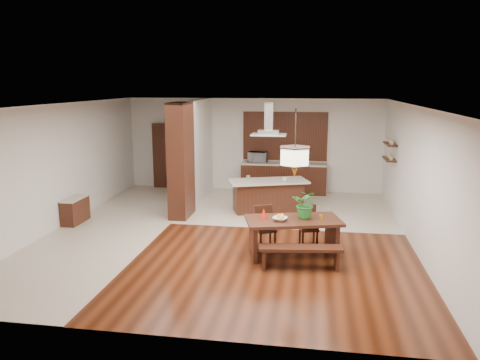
% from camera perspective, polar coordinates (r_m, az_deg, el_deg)
% --- Properties ---
extents(room_shell, '(9.00, 9.04, 2.92)m').
position_cam_1_polar(room_shell, '(10.29, -1.65, 4.48)').
color(room_shell, '#38160A').
rests_on(room_shell, ground).
extents(tile_hallway, '(2.50, 9.00, 0.01)m').
position_cam_1_polar(tile_hallway, '(11.56, -15.18, -5.57)').
color(tile_hallway, beige).
rests_on(tile_hallway, ground).
extents(tile_kitchen, '(5.50, 4.00, 0.01)m').
position_cam_1_polar(tile_kitchen, '(12.99, 5.90, -3.30)').
color(tile_kitchen, beige).
rests_on(tile_kitchen, ground).
extents(soffit_band, '(8.00, 9.00, 0.02)m').
position_cam_1_polar(soffit_band, '(10.22, -1.68, 9.06)').
color(soffit_band, '#39210E').
rests_on(soffit_band, room_shell).
extents(partition_pier, '(0.45, 1.00, 2.90)m').
position_cam_1_polar(partition_pier, '(11.86, -7.22, 2.37)').
color(partition_pier, black).
rests_on(partition_pier, ground).
extents(partition_stub, '(0.18, 2.40, 2.90)m').
position_cam_1_polar(partition_stub, '(13.87, -4.80, 3.77)').
color(partition_stub, silver).
rests_on(partition_stub, ground).
extents(hallway_console, '(0.37, 0.88, 0.63)m').
position_cam_1_polar(hallway_console, '(12.11, -19.46, -3.52)').
color(hallway_console, black).
rests_on(hallway_console, ground).
extents(hallway_doorway, '(1.10, 0.20, 2.10)m').
position_cam_1_polar(hallway_doorway, '(15.33, -8.52, 2.93)').
color(hallway_doorway, black).
rests_on(hallway_doorway, ground).
extents(rear_counter, '(2.60, 0.62, 0.95)m').
position_cam_1_polar(rear_counter, '(14.55, 5.34, 0.25)').
color(rear_counter, black).
rests_on(rear_counter, ground).
extents(kitchen_window, '(2.60, 0.08, 1.50)m').
position_cam_1_polar(kitchen_window, '(14.61, 5.51, 5.35)').
color(kitchen_window, olive).
rests_on(kitchen_window, room_shell).
extents(shelf_lower, '(0.26, 0.90, 0.04)m').
position_cam_1_polar(shelf_lower, '(12.93, 17.73, 2.46)').
color(shelf_lower, black).
rests_on(shelf_lower, room_shell).
extents(shelf_upper, '(0.26, 0.90, 0.04)m').
position_cam_1_polar(shelf_upper, '(12.88, 17.84, 4.21)').
color(shelf_upper, black).
rests_on(shelf_upper, room_shell).
extents(dining_table, '(2.00, 1.35, 0.76)m').
position_cam_1_polar(dining_table, '(9.27, 6.49, -5.94)').
color(dining_table, black).
rests_on(dining_table, ground).
extents(dining_bench, '(1.56, 0.52, 0.43)m').
position_cam_1_polar(dining_bench, '(8.78, 7.36, -9.37)').
color(dining_bench, black).
rests_on(dining_bench, ground).
extents(dining_chair_left, '(0.51, 0.51, 0.87)m').
position_cam_1_polar(dining_chair_left, '(9.75, 3.14, -5.77)').
color(dining_chair_left, black).
rests_on(dining_chair_left, ground).
extents(dining_chair_right, '(0.45, 0.45, 0.85)m').
position_cam_1_polar(dining_chair_right, '(9.93, 8.37, -5.60)').
color(dining_chair_right, black).
rests_on(dining_chair_right, ground).
extents(pendant_lantern, '(0.64, 0.64, 1.31)m').
position_cam_1_polar(pendant_lantern, '(8.90, 6.74, 4.46)').
color(pendant_lantern, '#FFEBC3').
rests_on(pendant_lantern, room_shell).
extents(foliage_plant, '(0.62, 0.57, 0.57)m').
position_cam_1_polar(foliage_plant, '(9.23, 8.05, -2.92)').
color(foliage_plant, '#26732A').
rests_on(foliage_plant, dining_table).
extents(fruit_bowl, '(0.33, 0.33, 0.07)m').
position_cam_1_polar(fruit_bowl, '(9.07, 4.89, -4.75)').
color(fruit_bowl, beige).
rests_on(fruit_bowl, dining_table).
extents(napkin_cone, '(0.16, 0.16, 0.22)m').
position_cam_1_polar(napkin_cone, '(9.14, 2.90, -4.10)').
color(napkin_cone, red).
rests_on(napkin_cone, dining_table).
extents(gold_ornament, '(0.09, 0.09, 0.11)m').
position_cam_1_polar(gold_ornament, '(9.19, 9.82, -4.53)').
color(gold_ornament, gold).
rests_on(gold_ornament, dining_table).
extents(kitchen_island, '(2.24, 1.53, 0.85)m').
position_cam_1_polar(kitchen_island, '(12.46, 3.44, -1.87)').
color(kitchen_island, black).
rests_on(kitchen_island, ground).
extents(range_hood, '(0.90, 0.55, 0.87)m').
position_cam_1_polar(range_hood, '(12.15, 3.56, 7.48)').
color(range_hood, silver).
rests_on(range_hood, room_shell).
extents(island_cup, '(0.14, 0.14, 0.11)m').
position_cam_1_polar(island_cup, '(12.20, 5.45, 0.06)').
color(island_cup, silver).
rests_on(island_cup, kitchen_island).
extents(microwave, '(0.61, 0.44, 0.32)m').
position_cam_1_polar(microwave, '(14.54, 2.20, 2.82)').
color(microwave, '#ADB0B4').
rests_on(microwave, rear_counter).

